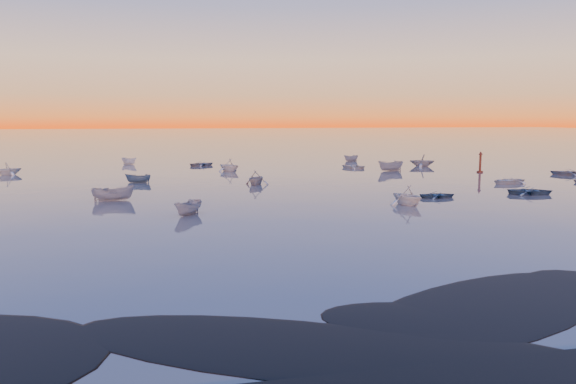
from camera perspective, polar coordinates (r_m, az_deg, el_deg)
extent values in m
plane|color=#6C5F5A|center=(119.42, -7.02, 3.74)|extent=(600.00, 600.00, 0.00)
imported|color=gray|center=(55.95, -17.29, -0.84)|extent=(2.13, 4.19, 1.39)
imported|color=silver|center=(52.07, 11.97, -1.26)|extent=(4.19, 2.89, 1.34)
cylinder|color=#45170E|center=(85.51, 18.91, 1.93)|extent=(0.89, 0.89, 0.30)
cylinder|color=#45170E|center=(85.40, 18.94, 2.75)|extent=(0.32, 0.32, 2.56)
cone|color=#45170E|center=(85.30, 18.99, 3.77)|extent=(0.59, 0.59, 0.49)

